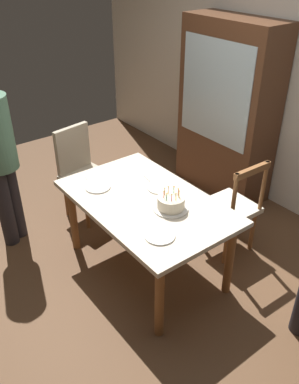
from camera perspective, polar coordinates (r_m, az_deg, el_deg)
name	(u,v)px	position (r m, az deg, el deg)	size (l,w,h in m)	color
ground	(146,267)	(3.73, -0.48, -10.50)	(6.40, 6.40, 0.00)	brown
back_wall	(297,88)	(4.31, 20.08, 13.66)	(6.40, 0.10, 2.60)	silver
dining_table	(146,209)	(3.33, -0.52, -2.44)	(1.47, 0.92, 0.72)	beige
birthday_cake	(171,203)	(3.15, 3.04, -1.60)	(0.28, 0.28, 0.18)	silver
plate_near_celebrant	(98,187)	(3.47, -7.30, 0.73)	(0.22, 0.22, 0.01)	white
plate_far_side	(160,187)	(3.44, 1.49, 0.64)	(0.22, 0.22, 0.01)	white
plate_near_guest	(160,236)	(2.89, 1.47, -6.16)	(0.22, 0.22, 0.01)	white
fork_near_celebrant	(88,180)	(3.60, -8.65, 1.72)	(0.18, 0.02, 0.01)	silver
fork_far_side	(149,180)	(3.55, -0.02, 1.70)	(0.18, 0.02, 0.01)	silver
chair_spindle_back	(231,208)	(3.73, 11.47, -2.24)	(0.45, 0.45, 0.95)	beige
chair_upholstered	(81,168)	(4.22, -9.62, 3.38)	(0.51, 0.51, 0.95)	tan
china_cabinet	(227,111)	(4.54, 10.89, 11.19)	(1.10, 0.45, 1.90)	#56331E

